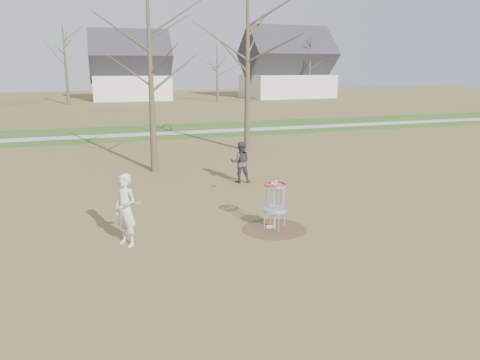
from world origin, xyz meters
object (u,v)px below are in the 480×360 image
object	(u,v)px
player_standing	(126,210)
disc_golf_basket	(275,197)
disc_grounded	(270,227)
player_throwing	(241,162)

from	to	relation	value
player_standing	disc_golf_basket	xyz separation A→B (m)	(3.99, -0.12, -0.01)
disc_grounded	disc_golf_basket	xyz separation A→B (m)	(0.06, -0.17, 0.89)
player_standing	disc_grounded	bearing A→B (deg)	55.04
player_throwing	disc_golf_basket	world-z (taller)	player_throwing
player_standing	player_throwing	xyz separation A→B (m)	(4.86, 5.32, -0.12)
disc_golf_basket	disc_grounded	bearing A→B (deg)	110.60
player_standing	disc_grounded	xyz separation A→B (m)	(3.93, 0.05, -0.90)
player_throwing	disc_golf_basket	bearing A→B (deg)	95.54
player_throwing	disc_grounded	world-z (taller)	player_throwing
player_standing	disc_golf_basket	bearing A→B (deg)	52.60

